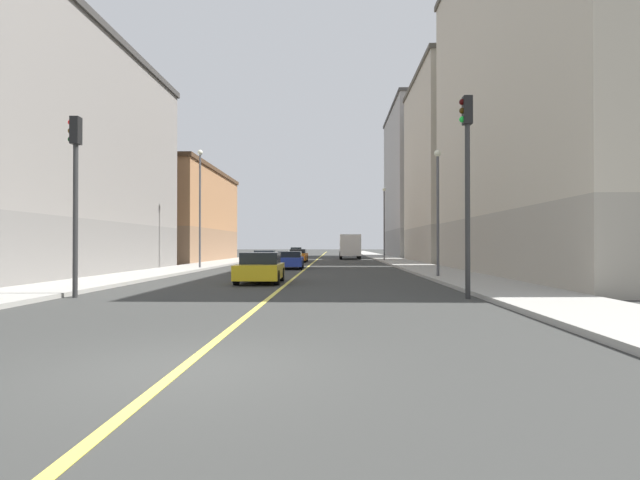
{
  "coord_description": "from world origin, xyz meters",
  "views": [
    {
      "loc": [
        2.12,
        -6.95,
        1.71
      ],
      "look_at": [
        0.87,
        35.51,
        2.14
      ],
      "focal_mm": 28.5,
      "sensor_mm": 36.0,
      "label": 1
    }
  ],
  "objects_px": {
    "traffic_light_right_near": "(75,180)",
    "street_lamp_left_far": "(384,217)",
    "building_left_mid": "(470,169)",
    "building_right_corner": "(16,154)",
    "street_lamp_right_near": "(200,197)",
    "car_silver": "(265,258)",
    "street_lamp_left_near": "(438,198)",
    "building_left_near": "(581,88)",
    "traffic_light_left_near": "(467,169)",
    "car_yellow": "(260,268)",
    "building_left_far": "(429,183)",
    "car_blue": "(290,260)",
    "box_truck": "(350,246)",
    "car_green": "(296,252)",
    "car_orange": "(298,256)",
    "building_right_midblock": "(167,216)"
  },
  "relations": [
    {
      "from": "street_lamp_left_far",
      "to": "car_silver",
      "type": "relative_size",
      "value": 1.92
    },
    {
      "from": "building_right_corner",
      "to": "car_yellow",
      "type": "height_order",
      "value": "building_right_corner"
    },
    {
      "from": "building_left_mid",
      "to": "building_left_far",
      "type": "height_order",
      "value": "building_left_far"
    },
    {
      "from": "building_right_corner",
      "to": "car_silver",
      "type": "distance_m",
      "value": 19.54
    },
    {
      "from": "car_green",
      "to": "car_yellow",
      "type": "xyz_separation_m",
      "value": [
        2.48,
        -53.94,
        -0.0
      ]
    },
    {
      "from": "building_left_far",
      "to": "car_silver",
      "type": "height_order",
      "value": "building_left_far"
    },
    {
      "from": "building_right_corner",
      "to": "street_lamp_left_near",
      "type": "xyz_separation_m",
      "value": [
        23.02,
        -1.77,
        -2.72
      ]
    },
    {
      "from": "traffic_light_left_near",
      "to": "street_lamp_left_near",
      "type": "distance_m",
      "value": 9.67
    },
    {
      "from": "building_left_mid",
      "to": "building_right_corner",
      "type": "xyz_separation_m",
      "value": [
        -31.33,
        -23.26,
        -2.54
      ]
    },
    {
      "from": "street_lamp_left_near",
      "to": "car_blue",
      "type": "height_order",
      "value": "street_lamp_left_near"
    },
    {
      "from": "street_lamp_right_near",
      "to": "box_truck",
      "type": "distance_m",
      "value": 29.51
    },
    {
      "from": "car_silver",
      "to": "building_left_mid",
      "type": "bearing_deg",
      "value": 25.16
    },
    {
      "from": "street_lamp_left_near",
      "to": "building_left_far",
      "type": "bearing_deg",
      "value": 80.04
    },
    {
      "from": "building_right_corner",
      "to": "street_lamp_left_near",
      "type": "height_order",
      "value": "building_right_corner"
    },
    {
      "from": "building_left_far",
      "to": "traffic_light_right_near",
      "type": "height_order",
      "value": "building_left_far"
    },
    {
      "from": "car_orange",
      "to": "building_left_near",
      "type": "bearing_deg",
      "value": -52.84
    },
    {
      "from": "building_right_midblock",
      "to": "car_orange",
      "type": "xyz_separation_m",
      "value": [
        14.1,
        -2.18,
        -4.19
      ]
    },
    {
      "from": "building_right_midblock",
      "to": "box_truck",
      "type": "height_order",
      "value": "building_right_midblock"
    },
    {
      "from": "building_left_far",
      "to": "car_green",
      "type": "distance_m",
      "value": 22.1
    },
    {
      "from": "building_right_corner",
      "to": "car_yellow",
      "type": "distance_m",
      "value": 16.41
    },
    {
      "from": "street_lamp_left_far",
      "to": "car_orange",
      "type": "distance_m",
      "value": 10.3
    },
    {
      "from": "building_left_near",
      "to": "building_right_corner",
      "type": "bearing_deg",
      "value": -179.11
    },
    {
      "from": "car_orange",
      "to": "building_left_far",
      "type": "bearing_deg",
      "value": 52.32
    },
    {
      "from": "traffic_light_right_near",
      "to": "car_silver",
      "type": "bearing_deg",
      "value": 84.05
    },
    {
      "from": "building_left_near",
      "to": "box_truck",
      "type": "relative_size",
      "value": 3.19
    },
    {
      "from": "street_lamp_left_far",
      "to": "car_silver",
      "type": "xyz_separation_m",
      "value": [
        -11.07,
        -12.18,
        -4.12
      ]
    },
    {
      "from": "building_left_mid",
      "to": "street_lamp_right_near",
      "type": "relative_size",
      "value": 2.26
    },
    {
      "from": "building_left_far",
      "to": "building_right_corner",
      "type": "height_order",
      "value": "building_left_far"
    },
    {
      "from": "traffic_light_right_near",
      "to": "street_lamp_right_near",
      "type": "bearing_deg",
      "value": 92.96
    },
    {
      "from": "street_lamp_right_near",
      "to": "car_silver",
      "type": "bearing_deg",
      "value": 60.86
    },
    {
      "from": "street_lamp_left_near",
      "to": "box_truck",
      "type": "relative_size",
      "value": 0.83
    },
    {
      "from": "traffic_light_right_near",
      "to": "street_lamp_left_far",
      "type": "height_order",
      "value": "street_lamp_left_far"
    },
    {
      "from": "building_left_far",
      "to": "car_orange",
      "type": "distance_m",
      "value": 29.9
    },
    {
      "from": "traffic_light_right_near",
      "to": "building_right_midblock",
      "type": "bearing_deg",
      "value": 104.17
    },
    {
      "from": "car_silver",
      "to": "car_orange",
      "type": "distance_m",
      "value": 9.3
    },
    {
      "from": "building_left_near",
      "to": "street_lamp_left_near",
      "type": "relative_size",
      "value": 3.84
    },
    {
      "from": "building_left_near",
      "to": "car_green",
      "type": "relative_size",
      "value": 5.7
    },
    {
      "from": "car_yellow",
      "to": "car_silver",
      "type": "bearing_deg",
      "value": 97.35
    },
    {
      "from": "car_blue",
      "to": "box_truck",
      "type": "distance_m",
      "value": 26.11
    },
    {
      "from": "building_right_corner",
      "to": "building_right_midblock",
      "type": "height_order",
      "value": "building_right_corner"
    },
    {
      "from": "street_lamp_left_near",
      "to": "car_blue",
      "type": "xyz_separation_m",
      "value": [
        -8.49,
        10.83,
        -3.48
      ]
    },
    {
      "from": "building_left_mid",
      "to": "car_blue",
      "type": "relative_size",
      "value": 4.04
    },
    {
      "from": "street_lamp_left_near",
      "to": "car_blue",
      "type": "distance_m",
      "value": 14.2
    },
    {
      "from": "car_silver",
      "to": "street_lamp_left_far",
      "type": "bearing_deg",
      "value": 47.73
    },
    {
      "from": "building_left_near",
      "to": "traffic_light_left_near",
      "type": "distance_m",
      "value": 16.32
    },
    {
      "from": "street_lamp_left_near",
      "to": "street_lamp_right_near",
      "type": "distance_m",
      "value": 17.49
    },
    {
      "from": "building_left_near",
      "to": "car_yellow",
      "type": "distance_m",
      "value": 20.22
    },
    {
      "from": "building_left_near",
      "to": "box_truck",
      "type": "distance_m",
      "value": 37.16
    },
    {
      "from": "building_left_near",
      "to": "car_blue",
      "type": "bearing_deg",
      "value": 152.96
    },
    {
      "from": "street_lamp_left_near",
      "to": "car_silver",
      "type": "bearing_deg",
      "value": 124.78
    }
  ]
}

